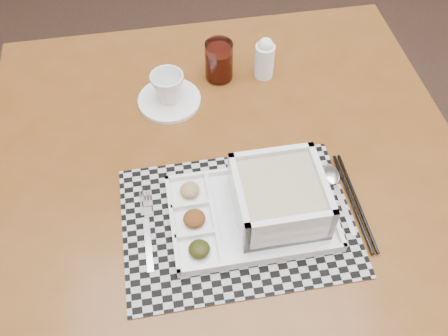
{
  "coord_description": "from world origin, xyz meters",
  "views": [
    {
      "loc": [
        0.06,
        -0.42,
        1.62
      ],
      "look_at": [
        0.12,
        0.18,
        0.84
      ],
      "focal_mm": 40.0,
      "sensor_mm": 36.0,
      "label": 1
    }
  ],
  "objects_px": {
    "juice_glass": "(219,62)",
    "creamer_bottle": "(265,58)",
    "cup": "(168,87)",
    "serving_tray": "(270,203)",
    "dining_table": "(229,191)"
  },
  "relations": [
    {
      "from": "cup",
      "to": "serving_tray",
      "type": "bearing_deg",
      "value": -55.0
    },
    {
      "from": "serving_tray",
      "to": "juice_glass",
      "type": "distance_m",
      "value": 0.42
    },
    {
      "from": "cup",
      "to": "creamer_bottle",
      "type": "xyz_separation_m",
      "value": [
        0.24,
        0.07,
        0.01
      ]
    },
    {
      "from": "cup",
      "to": "juice_glass",
      "type": "relative_size",
      "value": 0.78
    },
    {
      "from": "juice_glass",
      "to": "dining_table",
      "type": "bearing_deg",
      "value": -90.62
    },
    {
      "from": "dining_table",
      "to": "cup",
      "type": "bearing_deg",
      "value": 119.58
    },
    {
      "from": "dining_table",
      "to": "cup",
      "type": "relative_size",
      "value": 14.2
    },
    {
      "from": "serving_tray",
      "to": "juice_glass",
      "type": "height_order",
      "value": "serving_tray"
    },
    {
      "from": "dining_table",
      "to": "juice_glass",
      "type": "distance_m",
      "value": 0.32
    },
    {
      "from": "dining_table",
      "to": "creamer_bottle",
      "type": "relative_size",
      "value": 10.04
    },
    {
      "from": "serving_tray",
      "to": "cup",
      "type": "height_order",
      "value": "serving_tray"
    },
    {
      "from": "juice_glass",
      "to": "creamer_bottle",
      "type": "bearing_deg",
      "value": -1.56
    },
    {
      "from": "cup",
      "to": "creamer_bottle",
      "type": "bearing_deg",
      "value": 22.85
    },
    {
      "from": "serving_tray",
      "to": "juice_glass",
      "type": "relative_size",
      "value": 3.33
    },
    {
      "from": "serving_tray",
      "to": "creamer_bottle",
      "type": "xyz_separation_m",
      "value": [
        0.05,
        0.41,
        0.01
      ]
    }
  ]
}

